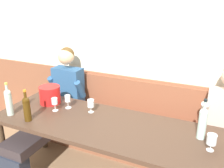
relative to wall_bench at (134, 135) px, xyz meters
name	(u,v)px	position (x,y,z in m)	size (l,w,h in m)	color
room_wall_back	(145,42)	(0.00, 0.26, 1.12)	(6.80, 0.08, 2.80)	beige
wood_wainscot_panel	(140,114)	(0.00, 0.21, 0.20)	(6.80, 0.03, 0.96)	brown
wall_bench	(134,135)	(0.00, 0.00, 0.00)	(2.73, 0.42, 0.94)	brown
dining_table	(112,133)	(0.00, -0.66, 0.40)	(2.43, 0.78, 0.76)	#463124
person_center_right_seat	(54,107)	(-0.93, -0.35, 0.35)	(0.49, 1.21, 1.31)	#242B3A
person_right_seat	(223,144)	(0.97, -0.34, 0.36)	(0.49, 1.21, 1.31)	#292C39
ice_bucket	(50,95)	(-0.86, -0.48, 0.58)	(0.23, 0.23, 0.20)	red
wine_bottle_clear_water	(9,101)	(-1.05, -0.89, 0.63)	(0.07, 0.07, 0.35)	#AFC7BB
wine_bottle_green_tall	(203,122)	(0.78, -0.54, 0.63)	(0.07, 0.07, 0.37)	#AECCC3
wine_bottle_amber_mid	(27,108)	(-0.80, -0.91, 0.61)	(0.07, 0.07, 0.33)	#442C0B
wine_glass_near_bucket	(68,99)	(-0.60, -0.51, 0.58)	(0.07, 0.07, 0.15)	silver
wine_glass_center_front	(91,104)	(-0.32, -0.49, 0.57)	(0.07, 0.07, 0.14)	silver
wine_glass_left_end	(55,102)	(-0.69, -0.62, 0.58)	(0.06, 0.06, 0.14)	silver
wine_glass_right_end	(212,140)	(0.87, -0.69, 0.57)	(0.08, 0.08, 0.14)	silver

